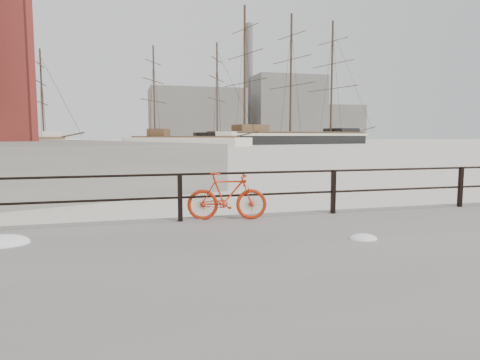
{
  "coord_description": "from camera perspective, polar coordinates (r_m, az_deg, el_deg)",
  "views": [
    {
      "loc": [
        -4.59,
        -8.94,
        2.13
      ],
      "look_at": [
        -1.76,
        1.5,
        1.0
      ],
      "focal_mm": 32.0,
      "sensor_mm": 36.0,
      "label": 1
    }
  ],
  "objects": [
    {
      "name": "bicycle",
      "position": [
        9.02,
        -1.73,
        -2.17
      ],
      "size": [
        1.69,
        0.58,
        1.01
      ],
      "primitive_type": "imported",
      "rotation": [
        0.0,
        0.0,
        -0.2
      ],
      "color": "#B7280C",
      "rests_on": "promenade"
    },
    {
      "name": "schooner_mid",
      "position": [
        88.36,
        -7.24,
        4.55
      ],
      "size": [
        31.98,
        24.76,
        21.2
      ],
      "primitive_type": null,
      "rotation": [
        0.0,
        0.0,
        -0.48
      ],
      "color": "silver",
      "rests_on": "ground"
    },
    {
      "name": "barque_black",
      "position": [
        104.27,
        6.69,
        4.77
      ],
      "size": [
        58.94,
        31.94,
        32.03
      ],
      "primitive_type": null,
      "rotation": [
        0.0,
        0.0,
        0.26
      ],
      "color": "black",
      "rests_on": "ground"
    },
    {
      "name": "guardrail",
      "position": [
        9.99,
        12.33,
        -1.53
      ],
      "size": [
        28.0,
        0.1,
        1.0
      ],
      "primitive_type": null,
      "color": "black",
      "rests_on": "promenade"
    },
    {
      "name": "industrial_east",
      "position": [
        179.18,
        12.43,
        7.4
      ],
      "size": [
        20.0,
        16.0,
        14.0
      ],
      "primitive_type": "cube",
      "color": "gray",
      "rests_on": "ground"
    },
    {
      "name": "schooner_left",
      "position": [
        76.8,
        -28.2,
        3.68
      ],
      "size": [
        21.51,
        9.96,
        16.55
      ],
      "primitive_type": null,
      "rotation": [
        0.0,
        0.0,
        -0.01
      ],
      "color": "silver",
      "rests_on": "ground"
    },
    {
      "name": "industrial_west",
      "position": [
        151.11,
        -5.81,
        8.56
      ],
      "size": [
        32.0,
        18.0,
        18.0
      ],
      "primitive_type": "cube",
      "color": "gray",
      "rests_on": "ground"
    },
    {
      "name": "promenade",
      "position": [
        7.02,
        27.1,
        -10.89
      ],
      "size": [
        36.0,
        8.0,
        0.35
      ],
      "primitive_type": "cube",
      "color": "gray",
      "rests_on": "ground"
    },
    {
      "name": "industrial_mid",
      "position": [
        165.36,
        6.1,
        9.37
      ],
      "size": [
        26.0,
        20.0,
        24.0
      ],
      "primitive_type": "cube",
      "color": "gray",
      "rests_on": "ground"
    },
    {
      "name": "smokestack",
      "position": [
        166.81,
        1.23,
        12.82
      ],
      "size": [
        2.8,
        2.8,
        44.0
      ],
      "primitive_type": "cylinder",
      "color": "gray",
      "rests_on": "ground"
    },
    {
      "name": "ground",
      "position": [
        10.27,
        11.84,
        -6.14
      ],
      "size": [
        400.0,
        400.0,
        0.0
      ],
      "primitive_type": "plane",
      "color": "white",
      "rests_on": "ground"
    }
  ]
}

